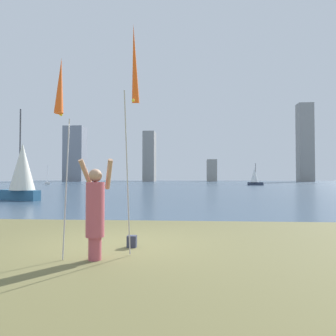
# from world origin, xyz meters

# --- Properties ---
(ground) EXTENTS (120.00, 138.00, 0.12)m
(ground) POSITION_xyz_m (0.00, 50.95, -0.06)
(ground) COLOR brown
(person) EXTENTS (0.67, 0.50, 1.84)m
(person) POSITION_xyz_m (-0.06, -1.40, 0.90)
(person) COLOR #B24C59
(person) RESTS_ON ground
(kite_flag_left) EXTENTS (0.16, 0.60, 3.64)m
(kite_flag_left) POSITION_xyz_m (-0.63, -1.64, 3.03)
(kite_flag_left) COLOR #B2B2B7
(kite_flag_left) RESTS_ON ground
(kite_flag_right) EXTENTS (0.16, 1.24, 4.61)m
(kite_flag_right) POSITION_xyz_m (0.52, -0.65, 3.75)
(kite_flag_right) COLOR #B2B2B7
(kite_flag_right) RESTS_ON ground
(bag) EXTENTS (0.19, 0.18, 0.25)m
(bag) POSITION_xyz_m (0.42, -0.34, 0.12)
(bag) COLOR #33384C
(bag) RESTS_ON ground
(sailboat_1) EXTENTS (2.85, 1.80, 3.90)m
(sailboat_1) POSITION_xyz_m (13.07, 50.47, 1.53)
(sailboat_1) COLOR #333D51
(sailboat_1) RESTS_ON ground
(sailboat_2) EXTENTS (3.15, 2.05, 5.89)m
(sailboat_2) POSITION_xyz_m (-9.10, 12.54, 1.90)
(sailboat_2) COLOR #2D6084
(sailboat_2) RESTS_ON ground
(sailboat_8) EXTENTS (1.71, 2.21, 3.83)m
(sailboat_8) POSITION_xyz_m (-26.48, 53.65, 0.27)
(sailboat_8) COLOR silver
(sailboat_8) RESTS_ON ground
(skyline_tower_0) EXTENTS (6.24, 5.64, 17.73)m
(skyline_tower_0) POSITION_xyz_m (-35.67, 93.26, 8.87)
(skyline_tower_0) COLOR gray
(skyline_tower_0) RESTS_ON ground
(skyline_tower_1) EXTENTS (3.69, 6.87, 16.14)m
(skyline_tower_1) POSITION_xyz_m (-11.71, 96.04, 8.07)
(skyline_tower_1) COLOR gray
(skyline_tower_1) RESTS_ON ground
(skyline_tower_2) EXTENTS (3.17, 4.11, 7.17)m
(skyline_tower_2) POSITION_xyz_m (8.61, 97.77, 3.58)
(skyline_tower_2) COLOR gray
(skyline_tower_2) RESTS_ON ground
(skyline_tower_3) EXTENTS (4.44, 3.92, 24.32)m
(skyline_tower_3) POSITION_xyz_m (37.22, 94.26, 12.16)
(skyline_tower_3) COLOR gray
(skyline_tower_3) RESTS_ON ground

